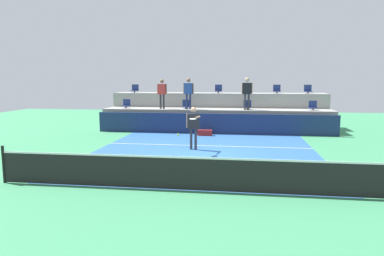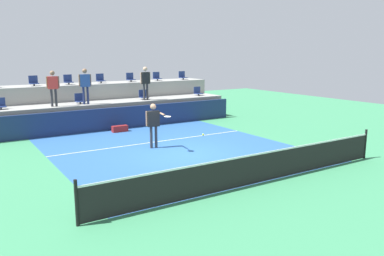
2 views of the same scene
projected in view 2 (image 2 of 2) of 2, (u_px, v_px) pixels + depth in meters
ground_plane at (184, 154)px, 14.63m from camera, size 40.00×40.00×0.00m
court_inner_paint at (171, 149)px, 15.46m from camera, size 9.00×10.00×0.01m
court_service_line at (155, 142)px, 16.62m from camera, size 9.00×0.06×0.00m
tennis_net at (256, 168)px, 11.23m from camera, size 10.48×0.08×1.07m
sponsor_backboard at (122, 118)px, 19.50m from camera, size 13.00×0.16×1.10m
seating_tier_lower at (113, 113)px, 20.56m from camera, size 13.00×1.80×1.25m
seating_tier_upper at (101, 101)px, 21.97m from camera, size 13.00×1.80×2.10m
stadium_chair_lower_far_left at (0, 104)px, 17.53m from camera, size 0.44×0.40×0.52m
stadium_chair_lower_left at (80, 99)px, 19.43m from camera, size 0.44×0.40×0.52m
stadium_chair_lower_right at (143, 95)px, 21.28m from camera, size 0.44×0.40×0.52m
stadium_chair_lower_far_right at (198, 92)px, 23.17m from camera, size 0.44×0.40×0.52m
stadium_chair_upper_left at (34, 82)px, 19.82m from camera, size 0.44×0.40×0.52m
stadium_chair_upper_mid_left at (68, 80)px, 20.74m from camera, size 0.44×0.40×0.52m
stadium_chair_upper_center at (100, 79)px, 21.68m from camera, size 0.44×0.40×0.52m
stadium_chair_upper_mid_right at (130, 78)px, 22.63m from camera, size 0.44×0.40×0.52m
stadium_chair_upper_right at (157, 77)px, 23.55m from camera, size 0.44×0.40×0.52m
stadium_chair_upper_far_right at (183, 76)px, 24.51m from camera, size 0.44×0.40×0.52m
tennis_player at (154, 121)px, 15.37m from camera, size 0.61×1.29×1.79m
spectator_in_white at (53, 85)px, 18.25m from camera, size 0.60×0.26×1.70m
spectator_in_grey at (85, 83)px, 19.05m from camera, size 0.61×0.26×1.76m
spectator_leaning_on_rail at (145, 80)px, 20.77m from camera, size 0.62×0.26×1.79m
tennis_ball at (203, 135)px, 12.45m from camera, size 0.07×0.07×0.07m
equipment_bag at (120, 129)px, 18.77m from camera, size 0.76×0.28×0.30m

